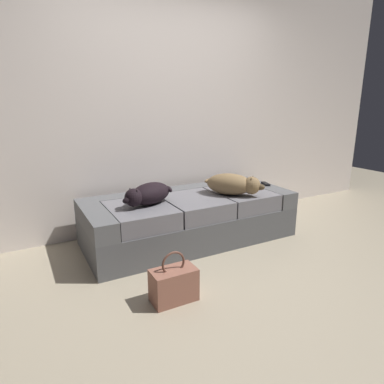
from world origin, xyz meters
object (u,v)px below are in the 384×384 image
(couch, at_px, (190,218))
(dog_tan, at_px, (233,184))
(tv_remote, at_px, (266,184))
(handbag, at_px, (174,284))
(dog_dark, at_px, (148,194))

(couch, xyz_separation_m, dog_tan, (0.40, -0.18, 0.34))
(tv_remote, relative_size, handbag, 0.40)
(dog_tan, bearing_deg, handbag, -143.98)
(couch, relative_size, tv_remote, 13.88)
(tv_remote, distance_m, handbag, 1.86)
(dog_tan, xyz_separation_m, handbag, (-1.02, -0.74, -0.45))
(dog_dark, height_order, dog_tan, dog_tan)
(couch, xyz_separation_m, handbag, (-0.62, -0.92, -0.11))
(couch, distance_m, dog_tan, 0.56)
(dog_dark, bearing_deg, handbag, -99.88)
(dog_dark, distance_m, handbag, 0.96)
(couch, bearing_deg, tv_remote, -0.46)
(dog_dark, distance_m, dog_tan, 0.88)
(dog_tan, bearing_deg, couch, 156.44)
(couch, relative_size, dog_tan, 3.81)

